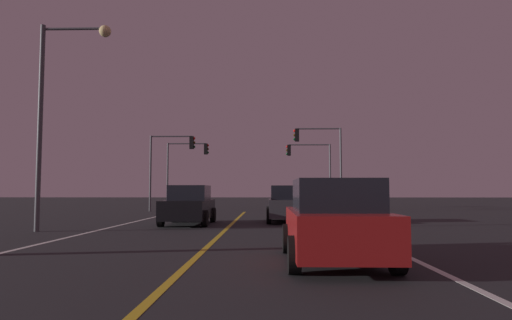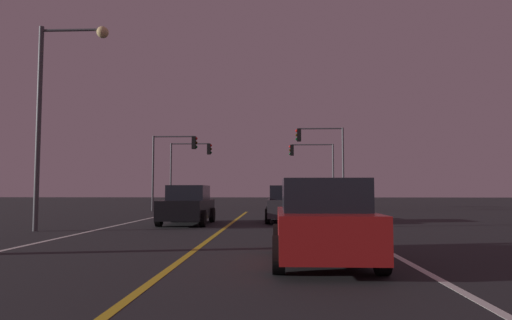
{
  "view_description": "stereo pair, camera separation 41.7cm",
  "coord_description": "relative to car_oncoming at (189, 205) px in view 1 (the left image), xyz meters",
  "views": [
    {
      "loc": [
        1.58,
        1.95,
        1.47
      ],
      "look_at": [
        0.98,
        25.58,
        3.07
      ],
      "focal_mm": 31.73,
      "sensor_mm": 36.0,
      "label": 1
    },
    {
      "loc": [
        2.0,
        1.95,
        1.47
      ],
      "look_at": [
        0.98,
        25.58,
        3.07
      ],
      "focal_mm": 31.73,
      "sensor_mm": 36.0,
      "label": 2
    }
  ],
  "objects": [
    {
      "name": "lane_edge_right",
      "position": [
        6.55,
        -8.04,
        -0.82
      ],
      "size": [
        0.16,
        39.32,
        0.01
      ],
      "primitive_type": "cube",
      "color": "silver",
      "rests_on": "ground"
    },
    {
      "name": "traffic_light_near_left",
      "position": [
        -3.35,
        12.12,
        3.19
      ],
      "size": [
        3.26,
        0.36,
        5.38
      ],
      "color": "#4C4C51",
      "rests_on": "ground"
    },
    {
      "name": "traffic_light_far_right",
      "position": [
        6.83,
        17.62,
        3.16
      ],
      "size": [
        3.7,
        0.36,
        5.31
      ],
      "rotation": [
        0.0,
        0.0,
        3.14
      ],
      "color": "#4C4C51",
      "rests_on": "ground"
    },
    {
      "name": "traffic_light_near_right",
      "position": [
        7.05,
        12.12,
        3.54
      ],
      "size": [
        3.4,
        0.36,
        5.9
      ],
      "rotation": [
        0.0,
        0.0,
        3.14
      ],
      "color": "#4C4C51",
      "rests_on": "ground"
    },
    {
      "name": "traffic_light_far_left",
      "position": [
        -3.23,
        17.62,
        3.24
      ],
      "size": [
        3.51,
        0.36,
        5.43
      ],
      "color": "#4C4C51",
      "rests_on": "ground"
    },
    {
      "name": "street_lamp_left_mid",
      "position": [
        -4.23,
        -3.6,
        4.06
      ],
      "size": [
        2.63,
        0.44,
        7.59
      ],
      "color": "#4C4C51",
      "rests_on": "ground"
    },
    {
      "name": "car_lead_same_lane",
      "position": [
        4.8,
        -10.4,
        0.0
      ],
      "size": [
        2.02,
        4.3,
        1.7
      ],
      "rotation": [
        0.0,
        0.0,
        1.57
      ],
      "color": "black",
      "rests_on": "ground"
    },
    {
      "name": "lane_edge_left",
      "position": [
        -2.84,
        -8.04,
        -0.82
      ],
      "size": [
        0.16,
        39.32,
        0.01
      ],
      "primitive_type": "cube",
      "color": "silver",
      "rests_on": "ground"
    },
    {
      "name": "car_oncoming",
      "position": [
        0.0,
        0.0,
        0.0
      ],
      "size": [
        2.02,
        4.3,
        1.7
      ],
      "rotation": [
        0.0,
        0.0,
        -1.57
      ],
      "color": "black",
      "rests_on": "ground"
    },
    {
      "name": "lane_center_divider",
      "position": [
        1.86,
        -8.04,
        -0.82
      ],
      "size": [
        0.16,
        39.32,
        0.01
      ],
      "primitive_type": "cube",
      "color": "gold",
      "rests_on": "ground"
    },
    {
      "name": "car_ahead_far",
      "position": [
        4.4,
        1.59,
        0.0
      ],
      "size": [
        2.02,
        4.3,
        1.7
      ],
      "rotation": [
        0.0,
        0.0,
        1.57
      ],
      "color": "black",
      "rests_on": "ground"
    }
  ]
}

